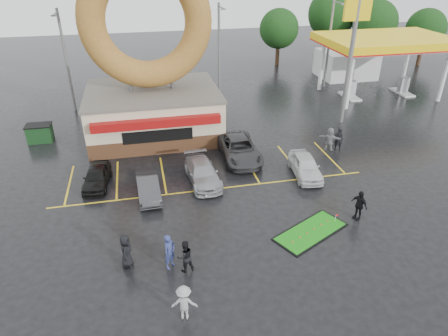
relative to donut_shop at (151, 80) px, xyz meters
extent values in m
plane|color=black|center=(3.00, -12.97, -4.46)|extent=(120.00, 120.00, 0.00)
cube|color=#472B19|center=(0.00, 0.03, -3.86)|extent=(10.00, 8.00, 1.20)
cube|color=beige|center=(0.00, 0.03, -2.11)|extent=(10.00, 8.00, 2.30)
cube|color=#59544C|center=(0.00, 0.03, -0.86)|extent=(10.20, 8.20, 0.20)
cube|color=maroon|center=(0.00, -4.27, -1.86)|extent=(9.00, 0.60, 0.60)
cylinder|color=slate|center=(-1.60, 0.03, -0.16)|extent=(0.30, 0.30, 1.20)
cylinder|color=slate|center=(1.60, 0.03, -0.16)|extent=(0.30, 0.30, 1.20)
torus|color=brown|center=(0.00, 0.03, 4.24)|extent=(9.60, 2.00, 9.60)
cylinder|color=silver|center=(18.00, 2.03, -1.96)|extent=(0.40, 0.40, 5.00)
cylinder|color=silver|center=(28.00, 2.03, -1.96)|extent=(0.40, 0.40, 5.00)
cylinder|color=silver|center=(18.00, 8.03, -1.96)|extent=(0.40, 0.40, 5.00)
cylinder|color=silver|center=(28.00, 8.03, -1.96)|extent=(0.40, 0.40, 5.00)
cube|color=silver|center=(23.00, 5.03, 0.79)|extent=(12.00, 8.00, 0.50)
cube|color=yellow|center=(23.00, 5.03, 1.09)|extent=(12.30, 8.30, 0.70)
cube|color=#99999E|center=(20.00, 5.03, -3.56)|extent=(0.90, 0.60, 1.60)
cube|color=#99999E|center=(26.00, 5.03, -3.56)|extent=(0.90, 0.60, 1.60)
cube|color=silver|center=(23.00, 12.03, -2.96)|extent=(6.00, 5.00, 3.00)
cylinder|color=slate|center=(16.00, -0.97, 0.54)|extent=(0.36, 0.36, 10.00)
cube|color=yellow|center=(16.00, -0.97, 5.04)|extent=(2.20, 0.30, 2.20)
cylinder|color=slate|center=(-7.00, 7.03, 0.04)|extent=(0.24, 0.24, 9.00)
cylinder|color=slate|center=(-7.00, 6.03, 4.24)|extent=(0.12, 2.00, 0.12)
cube|color=slate|center=(-7.00, 5.03, 4.19)|extent=(0.40, 0.18, 0.12)
cylinder|color=slate|center=(7.00, 8.03, 0.04)|extent=(0.24, 0.24, 9.00)
cylinder|color=slate|center=(7.00, 7.03, 4.24)|extent=(0.12, 2.00, 0.12)
cube|color=slate|center=(7.00, 6.03, 4.19)|extent=(0.40, 0.18, 0.12)
cylinder|color=slate|center=(19.00, 9.03, 0.04)|extent=(0.24, 0.24, 9.00)
cylinder|color=slate|center=(19.00, 8.03, 4.24)|extent=(0.12, 2.00, 0.12)
cube|color=slate|center=(19.00, 7.03, 4.19)|extent=(0.40, 0.18, 0.12)
cylinder|color=#332114|center=(29.00, 17.03, -3.02)|extent=(0.50, 0.50, 2.88)
sphere|color=black|center=(29.00, 17.03, 0.74)|extent=(5.60, 5.60, 5.60)
cylinder|color=#332114|center=(35.00, 15.03, -3.20)|extent=(0.50, 0.50, 2.52)
sphere|color=black|center=(35.00, 15.03, 0.09)|extent=(4.90, 4.90, 4.90)
cylinder|color=#332114|center=(25.00, 21.03, -2.84)|extent=(0.50, 0.50, 3.24)
sphere|color=black|center=(25.00, 21.03, 1.39)|extent=(6.30, 6.30, 6.30)
cylinder|color=#332114|center=(17.00, 19.03, -3.20)|extent=(0.50, 0.50, 2.52)
sphere|color=black|center=(17.00, 19.03, 0.09)|extent=(4.90, 4.90, 4.90)
imported|color=black|center=(-4.17, -7.49, -3.84)|extent=(1.88, 3.82, 1.25)
imported|color=#313134|center=(-1.06, -9.47, -3.86)|extent=(1.45, 3.74, 1.22)
imported|color=#97979C|center=(2.45, -8.49, -3.81)|extent=(2.10, 4.60, 1.30)
imported|color=#333335|center=(5.57, -5.79, -3.71)|extent=(2.64, 5.49, 1.51)
imported|color=silver|center=(9.24, -9.10, -3.78)|extent=(2.06, 4.17, 1.37)
imported|color=navy|center=(-0.38, -16.00, -3.56)|extent=(0.78, 0.78, 1.82)
imported|color=black|center=(0.29, -16.37, -3.64)|extent=(0.91, 0.78, 1.64)
imported|color=gray|center=(-0.10, -19.11, -3.65)|extent=(1.16, 0.80, 1.64)
imported|color=black|center=(-2.36, -15.47, -3.60)|extent=(0.70, 0.93, 1.74)
imported|color=black|center=(10.20, -14.33, -3.58)|extent=(0.78, 1.12, 1.77)
imported|color=gray|center=(12.46, -5.94, -3.57)|extent=(1.71, 1.27, 1.79)
imported|color=black|center=(13.14, -6.03, -3.58)|extent=(0.76, 0.65, 1.77)
cube|color=#173D1B|center=(-8.90, 0.41, -3.81)|extent=(1.82, 1.24, 1.30)
cube|color=black|center=(7.17, -14.97, -4.44)|extent=(4.56, 3.52, 0.05)
cube|color=#1B8015|center=(7.17, -14.97, -4.41)|extent=(4.30, 3.26, 0.03)
cylinder|color=silver|center=(8.83, -14.44, -4.18)|extent=(0.02, 0.02, 0.48)
cube|color=red|center=(8.90, -14.44, -3.99)|extent=(0.14, 0.01, 0.10)
camera|label=1|loc=(-0.99, -30.59, 8.76)|focal=32.00mm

